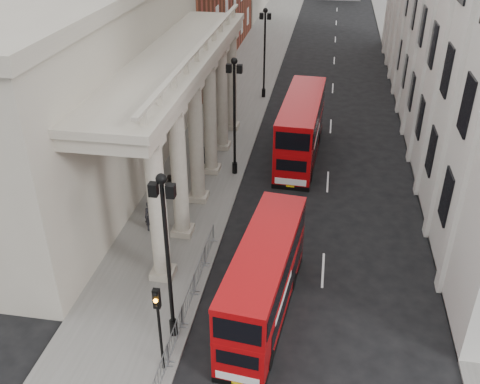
{
  "coord_description": "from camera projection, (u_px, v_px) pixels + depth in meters",
  "views": [
    {
      "loc": [
        5.37,
        -13.23,
        18.02
      ],
      "look_at": [
        1.04,
        12.52,
        2.95
      ],
      "focal_mm": 40.0,
      "sensor_mm": 36.0,
      "label": 1
    }
  ],
  "objects": [
    {
      "name": "lamp_post_mid",
      "position": [
        234.0,
        110.0,
        35.8
      ],
      "size": [
        1.05,
        0.44,
        8.32
      ],
      "color": "black",
      "rests_on": "sidewalk_west"
    },
    {
      "name": "sidewalk_west",
      "position": [
        228.0,
        119.0,
        47.11
      ],
      "size": [
        6.0,
        140.0,
        0.12
      ],
      "primitive_type": "cube",
      "color": "slate",
      "rests_on": "ground"
    },
    {
      "name": "crowd_barriers",
      "position": [
        168.0,
        355.0,
        22.7
      ],
      "size": [
        0.5,
        18.75,
        1.1
      ],
      "color": "gray",
      "rests_on": "sidewalk_west"
    },
    {
      "name": "traffic_light",
      "position": [
        158.0,
        315.0,
        21.3
      ],
      "size": [
        0.28,
        0.33,
        4.3
      ],
      "color": "black",
      "rests_on": "sidewalk_west"
    },
    {
      "name": "bus_far",
      "position": [
        301.0,
        127.0,
        39.54
      ],
      "size": [
        3.08,
        10.81,
        4.62
      ],
      "rotation": [
        0.0,
        0.0,
        -0.05
      ],
      "color": "#A9070A",
      "rests_on": "ground"
    },
    {
      "name": "pedestrian_a",
      "position": [
        150.0,
        216.0,
        31.44
      ],
      "size": [
        0.82,
        0.73,
        1.88
      ],
      "primitive_type": "imported",
      "rotation": [
        0.0,
        0.0,
        0.52
      ],
      "color": "black",
      "rests_on": "sidewalk_west"
    },
    {
      "name": "lamp_post_south",
      "position": [
        167.0,
        249.0,
        22.13
      ],
      "size": [
        1.05,
        0.44,
        8.32
      ],
      "color": "black",
      "rests_on": "sidewalk_west"
    },
    {
      "name": "sidewalk_east",
      "position": [
        421.0,
        131.0,
        44.73
      ],
      "size": [
        3.0,
        140.0,
        0.12
      ],
      "primitive_type": "cube",
      "color": "slate",
      "rests_on": "ground"
    },
    {
      "name": "bus_near",
      "position": [
        264.0,
        279.0,
        24.85
      ],
      "size": [
        3.19,
        9.51,
        4.03
      ],
      "rotation": [
        0.0,
        0.0,
        -0.1
      ],
      "color": "#A1070A",
      "rests_on": "ground"
    },
    {
      "name": "pedestrian_b",
      "position": [
        170.0,
        185.0,
        35.05
      ],
      "size": [
        0.79,
        0.64,
        1.54
      ],
      "primitive_type": "imported",
      "rotation": [
        0.0,
        0.0,
        3.06
      ],
      "color": "black",
      "rests_on": "sidewalk_west"
    },
    {
      "name": "pedestrian_c",
      "position": [
        203.0,
        157.0,
        38.52
      ],
      "size": [
        0.88,
        0.66,
        1.64
      ],
      "primitive_type": "imported",
      "rotation": [
        0.0,
        0.0,
        6.09
      ],
      "color": "black",
      "rests_on": "sidewalk_west"
    },
    {
      "name": "kerb",
      "position": [
        261.0,
        121.0,
        46.68
      ],
      "size": [
        0.2,
        140.0,
        0.14
      ],
      "primitive_type": "cube",
      "color": "slate",
      "rests_on": "ground"
    },
    {
      "name": "portico_building",
      "position": [
        80.0,
        96.0,
        34.97
      ],
      "size": [
        9.0,
        28.0,
        12.0
      ],
      "primitive_type": "cube",
      "color": "#A39A89",
      "rests_on": "ground"
    },
    {
      "name": "lamp_post_north",
      "position": [
        265.0,
        47.0,
        49.46
      ],
      "size": [
        1.05,
        0.44,
        8.32
      ],
      "color": "black",
      "rests_on": "sidewalk_west"
    }
  ]
}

